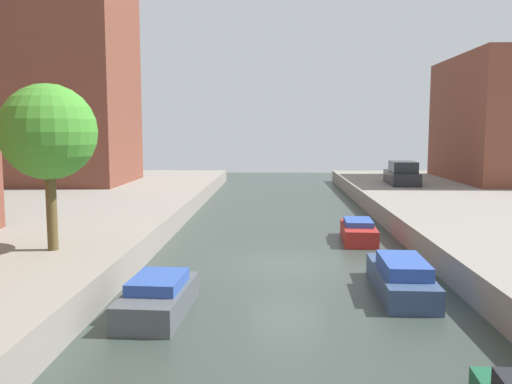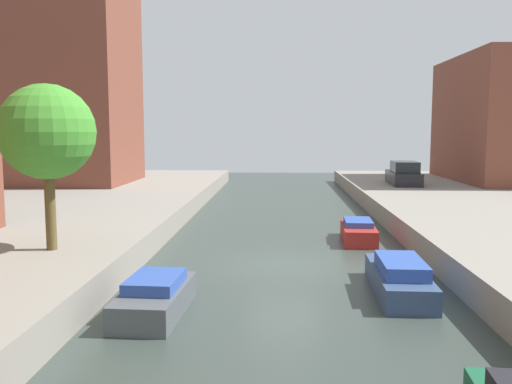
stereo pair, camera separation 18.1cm
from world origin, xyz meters
name	(u,v)px [view 2 (the right image)]	position (x,y,z in m)	size (l,w,h in m)	color
ground_plane	(284,265)	(0.00, 0.00, 0.00)	(84.00, 84.00, 0.00)	#333D38
apartment_tower_far	(56,25)	(-16.00, 19.63, 12.16)	(10.00, 8.83, 22.32)	brown
street_tree_2	(47,133)	(-7.44, -2.30, 4.72)	(2.99, 2.99, 5.24)	brown
parked_car	(404,175)	(8.54, 19.23, 1.68)	(2.11, 4.70, 1.63)	black
moored_boat_left_2	(155,297)	(-3.43, -5.32, 0.43)	(1.67, 3.51, 1.00)	#4C5156
moored_boat_right_2	(399,278)	(3.36, -3.25, 0.46)	(1.57, 4.36, 1.08)	#33476B
moored_boat_right_3	(358,232)	(3.25, 4.28, 0.41)	(1.54, 3.46, 0.93)	maroon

